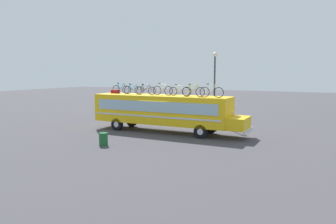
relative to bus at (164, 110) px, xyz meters
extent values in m
plane|color=#423F44|center=(-0.24, 0.00, -1.71)|extent=(120.00, 120.00, 0.00)
cube|color=yellow|center=(-0.24, 0.00, 0.05)|extent=(10.90, 2.40, 2.15)
cube|color=yellow|center=(5.83, 0.00, -0.61)|extent=(1.25, 2.21, 0.83)
cube|color=#99B7C6|center=(-0.24, -1.21, 0.36)|extent=(10.03, 0.04, 0.79)
cube|color=#99B7C6|center=(-0.24, 1.21, 0.36)|extent=(10.03, 0.04, 0.79)
cube|color=silver|center=(-0.24, -1.22, -0.38)|extent=(10.46, 0.03, 0.12)
cube|color=silver|center=(-0.24, 1.22, -0.38)|extent=(10.46, 0.03, 0.12)
cube|color=silver|center=(6.52, 0.00, -1.11)|extent=(0.16, 2.28, 0.24)
cylinder|color=black|center=(3.46, -1.06, -1.22)|extent=(0.97, 0.28, 0.97)
cylinder|color=silver|center=(3.46, -1.06, -1.22)|extent=(0.44, 0.30, 0.44)
cylinder|color=black|center=(3.46, 1.06, -1.22)|extent=(0.97, 0.28, 0.97)
cylinder|color=silver|center=(3.46, 1.06, -1.22)|extent=(0.44, 0.30, 0.44)
cylinder|color=black|center=(-3.62, -1.06, -1.22)|extent=(0.97, 0.28, 0.97)
cylinder|color=silver|center=(-3.62, -1.06, -1.22)|extent=(0.44, 0.30, 0.44)
cylinder|color=black|center=(-3.62, 1.06, -1.22)|extent=(0.97, 0.28, 0.97)
cylinder|color=silver|center=(-3.62, 1.06, -1.22)|extent=(0.44, 0.30, 0.44)
cube|color=maroon|center=(-4.75, 0.34, 1.27)|extent=(0.66, 0.40, 0.29)
torus|color=black|center=(-4.64, 0.29, 1.47)|extent=(0.68, 0.04, 0.68)
torus|color=black|center=(-3.65, 0.29, 1.47)|extent=(0.68, 0.04, 0.68)
cylinder|color=#197FDB|center=(-4.34, 0.29, 1.72)|extent=(0.19, 0.04, 0.48)
cylinder|color=#197FDB|center=(-4.05, 0.29, 1.71)|extent=(0.46, 0.04, 0.46)
cylinder|color=#197FDB|center=(-4.13, 0.29, 1.94)|extent=(0.60, 0.04, 0.07)
cylinder|color=#197FDB|center=(-4.45, 0.29, 1.48)|extent=(0.38, 0.03, 0.05)
cylinder|color=#197FDB|center=(-4.53, 0.29, 1.71)|extent=(0.25, 0.03, 0.50)
cylinder|color=#197FDB|center=(-3.74, 0.29, 1.70)|extent=(0.21, 0.03, 0.47)
cylinder|color=silver|center=(-3.83, 0.29, 1.97)|extent=(0.03, 0.44, 0.03)
ellipsoid|color=black|center=(-4.42, 0.29, 2.00)|extent=(0.20, 0.08, 0.06)
torus|color=black|center=(-3.29, 0.00, 1.45)|extent=(0.65, 0.04, 0.65)
torus|color=black|center=(-2.28, 0.00, 1.45)|extent=(0.65, 0.04, 0.65)
cylinder|color=#197FDB|center=(-2.99, 0.00, 1.70)|extent=(0.19, 0.04, 0.46)
cylinder|color=#197FDB|center=(-2.69, 0.00, 1.68)|extent=(0.47, 0.04, 0.44)
cylinder|color=#197FDB|center=(-2.77, 0.00, 1.90)|extent=(0.61, 0.04, 0.07)
cylinder|color=#197FDB|center=(-3.10, 0.00, 1.46)|extent=(0.38, 0.03, 0.05)
cylinder|color=#197FDB|center=(-3.18, 0.00, 1.69)|extent=(0.25, 0.03, 0.48)
cylinder|color=#197FDB|center=(-2.37, 0.00, 1.67)|extent=(0.21, 0.03, 0.45)
cylinder|color=silver|center=(-2.46, 0.00, 1.94)|extent=(0.03, 0.44, 0.03)
ellipsoid|color=black|center=(-3.07, 0.00, 1.96)|extent=(0.20, 0.08, 0.06)
torus|color=black|center=(-2.06, -0.09, 1.45)|extent=(0.65, 0.04, 0.65)
torus|color=black|center=(-0.98, -0.09, 1.45)|extent=(0.65, 0.04, 0.65)
cylinder|color=black|center=(-1.74, -0.09, 1.69)|extent=(0.21, 0.04, 0.46)
cylinder|color=black|center=(-1.42, -0.09, 1.68)|extent=(0.50, 0.04, 0.44)
cylinder|color=black|center=(-1.50, -0.09, 1.90)|extent=(0.65, 0.04, 0.07)
cylinder|color=black|center=(-1.86, -0.09, 1.46)|extent=(0.41, 0.03, 0.05)
cylinder|color=black|center=(-1.94, -0.09, 1.68)|extent=(0.26, 0.03, 0.48)
cylinder|color=black|center=(-1.08, -0.09, 1.67)|extent=(0.22, 0.03, 0.45)
cylinder|color=silver|center=(-1.18, -0.09, 1.94)|extent=(0.03, 0.44, 0.03)
ellipsoid|color=black|center=(-1.83, -0.09, 1.96)|extent=(0.20, 0.08, 0.06)
torus|color=black|center=(-0.60, 0.07, 1.48)|extent=(0.71, 0.04, 0.71)
torus|color=black|center=(0.38, 0.07, 1.48)|extent=(0.71, 0.04, 0.71)
cylinder|color=white|center=(-0.31, 0.07, 1.75)|extent=(0.19, 0.04, 0.51)
cylinder|color=white|center=(-0.01, 0.07, 1.73)|extent=(0.46, 0.04, 0.49)
cylinder|color=white|center=(-0.09, 0.07, 1.98)|extent=(0.59, 0.04, 0.07)
cylinder|color=white|center=(-0.42, 0.07, 1.49)|extent=(0.37, 0.03, 0.05)
cylinder|color=white|center=(-0.50, 0.07, 1.74)|extent=(0.24, 0.03, 0.53)
cylinder|color=white|center=(0.29, 0.07, 1.72)|extent=(0.21, 0.03, 0.49)
cylinder|color=silver|center=(0.20, 0.07, 2.01)|extent=(0.03, 0.44, 0.03)
ellipsoid|color=black|center=(-0.39, 0.07, 2.04)|extent=(0.20, 0.08, 0.06)
torus|color=black|center=(0.76, 0.10, 1.45)|extent=(0.65, 0.04, 0.65)
torus|color=black|center=(1.82, 0.10, 1.45)|extent=(0.65, 0.04, 0.65)
cylinder|color=white|center=(1.08, 0.10, 1.70)|extent=(0.20, 0.04, 0.46)
cylinder|color=white|center=(1.40, 0.10, 1.68)|extent=(0.49, 0.04, 0.45)
cylinder|color=white|center=(1.31, 0.10, 1.91)|extent=(0.64, 0.04, 0.07)
cylinder|color=white|center=(0.96, 0.10, 1.46)|extent=(0.40, 0.03, 0.05)
cylinder|color=white|center=(0.88, 0.10, 1.69)|extent=(0.26, 0.03, 0.48)
cylinder|color=white|center=(1.73, 0.10, 1.67)|extent=(0.22, 0.03, 0.45)
cylinder|color=silver|center=(1.63, 0.10, 1.94)|extent=(0.03, 0.44, 0.03)
ellipsoid|color=black|center=(1.00, 0.10, 1.96)|extent=(0.20, 0.08, 0.06)
torus|color=black|center=(2.06, -0.32, 1.48)|extent=(0.70, 0.04, 0.70)
torus|color=black|center=(3.10, -0.32, 1.48)|extent=(0.70, 0.04, 0.70)
cylinder|color=#B2B20C|center=(2.37, -0.32, 1.74)|extent=(0.20, 0.04, 0.50)
cylinder|color=#B2B20C|center=(2.68, -0.32, 1.73)|extent=(0.48, 0.04, 0.48)
cylinder|color=#B2B20C|center=(2.60, -0.32, 1.97)|extent=(0.63, 0.04, 0.07)
cylinder|color=#B2B20C|center=(2.26, -0.32, 1.49)|extent=(0.40, 0.03, 0.05)
cylinder|color=#B2B20C|center=(2.17, -0.32, 1.73)|extent=(0.26, 0.03, 0.52)
cylinder|color=#B2B20C|center=(3.01, -0.32, 1.72)|extent=(0.22, 0.03, 0.49)
cylinder|color=silver|center=(2.91, -0.32, 2.01)|extent=(0.03, 0.44, 0.03)
ellipsoid|color=black|center=(2.29, -0.32, 2.03)|extent=(0.20, 0.08, 0.06)
torus|color=black|center=(3.47, -0.40, 1.49)|extent=(0.73, 0.04, 0.73)
torus|color=black|center=(4.49, -0.40, 1.49)|extent=(0.73, 0.04, 0.73)
cylinder|color=white|center=(3.77, -0.40, 1.77)|extent=(0.20, 0.04, 0.52)
cylinder|color=white|center=(4.08, -0.40, 1.75)|extent=(0.48, 0.04, 0.50)
cylinder|color=white|center=(4.00, -0.40, 2.01)|extent=(0.62, 0.04, 0.07)
cylinder|color=white|center=(3.66, -0.40, 1.50)|extent=(0.39, 0.03, 0.05)
cylinder|color=white|center=(3.58, -0.40, 1.76)|extent=(0.25, 0.03, 0.54)
cylinder|color=white|center=(4.40, -0.40, 1.74)|extent=(0.21, 0.03, 0.51)
cylinder|color=silver|center=(4.31, -0.40, 2.04)|extent=(0.03, 0.44, 0.03)
ellipsoid|color=black|center=(3.69, -0.40, 2.07)|extent=(0.20, 0.08, 0.06)
cylinder|color=#1E592D|center=(-1.20, -5.93, -1.30)|extent=(0.55, 0.55, 0.81)
cylinder|color=#38383D|center=(2.32, 5.12, 1.29)|extent=(0.14, 0.14, 5.99)
sphere|color=#F2EDCC|center=(2.32, 5.12, 4.40)|extent=(0.39, 0.39, 0.39)
camera|label=1|loc=(11.54, -22.15, 2.89)|focal=35.02mm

